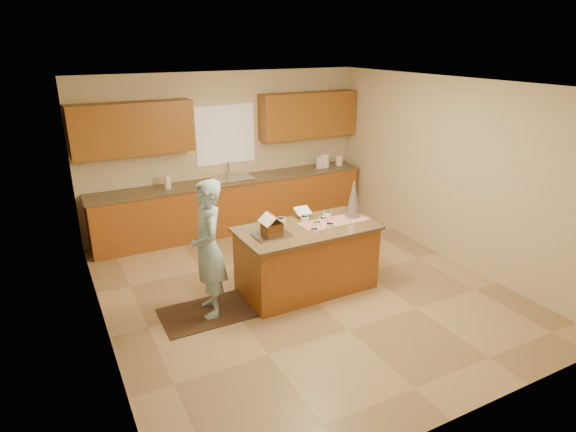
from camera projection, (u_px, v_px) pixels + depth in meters
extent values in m
plane|color=tan|center=(301.00, 288.00, 6.60)|extent=(5.50, 5.50, 0.00)
plane|color=silver|center=(303.00, 84.00, 5.66)|extent=(5.50, 5.50, 0.00)
plane|color=beige|center=(225.00, 152.00, 8.42)|extent=(5.50, 5.50, 0.00)
plane|color=beige|center=(471.00, 286.00, 3.84)|extent=(5.50, 5.50, 0.00)
plane|color=beige|center=(93.00, 227.00, 5.04)|extent=(5.50, 5.50, 0.00)
plane|color=beige|center=(448.00, 170.00, 7.22)|extent=(5.50, 5.50, 0.00)
plane|color=gray|center=(108.00, 265.00, 4.42)|extent=(0.00, 2.50, 2.50)
cube|color=white|center=(225.00, 135.00, 8.29)|extent=(1.05, 0.03, 1.00)
cube|color=#99561F|center=(234.00, 206.00, 8.48)|extent=(4.80, 0.60, 0.88)
cube|color=brown|center=(233.00, 181.00, 8.32)|extent=(4.85, 0.63, 0.04)
cube|color=#985B20|center=(133.00, 129.00, 7.41)|extent=(1.85, 0.35, 0.80)
cube|color=#985B20|center=(308.00, 115.00, 8.75)|extent=(1.85, 0.35, 0.80)
cube|color=silver|center=(233.00, 181.00, 8.33)|extent=(0.70, 0.45, 0.12)
cylinder|color=silver|center=(229.00, 169.00, 8.42)|extent=(0.03, 0.03, 0.28)
cube|color=#99561F|center=(307.00, 260.00, 6.45)|extent=(1.76, 0.89, 0.85)
cube|color=brown|center=(307.00, 229.00, 6.30)|extent=(1.83, 0.97, 0.04)
cube|color=#A00B1C|center=(335.00, 221.00, 6.48)|extent=(0.97, 0.36, 0.01)
cube|color=silver|center=(272.00, 235.00, 6.01)|extent=(0.45, 0.34, 0.02)
cube|color=white|center=(303.00, 211.00, 6.63)|extent=(0.22, 0.17, 0.09)
cone|color=silver|center=(353.00, 198.00, 6.57)|extent=(0.22, 0.22, 0.53)
cube|color=black|center=(208.00, 312.00, 6.00)|extent=(1.15, 0.75, 0.01)
imported|color=#94BFD2|center=(208.00, 249.00, 5.72)|extent=(0.49, 0.67, 1.69)
cylinder|color=white|center=(320.00, 162.00, 9.04)|extent=(0.15, 0.15, 0.21)
cylinder|color=white|center=(325.00, 161.00, 9.08)|extent=(0.17, 0.17, 0.25)
cylinder|color=white|center=(339.00, 160.00, 9.23)|extent=(0.13, 0.13, 0.19)
cylinder|color=white|center=(168.00, 181.00, 7.79)|extent=(0.11, 0.11, 0.23)
cube|color=brown|center=(272.00, 228.00, 5.98)|extent=(0.22, 0.24, 0.16)
cube|color=white|center=(267.00, 219.00, 5.90)|extent=(0.14, 0.27, 0.12)
cube|color=white|center=(276.00, 218.00, 5.96)|extent=(0.14, 0.27, 0.12)
cylinder|color=red|center=(272.00, 214.00, 5.91)|extent=(0.02, 0.27, 0.02)
cylinder|color=#92308D|center=(282.00, 220.00, 6.47)|extent=(0.12, 0.12, 0.05)
cylinder|color=silver|center=(323.00, 219.00, 6.48)|extent=(0.12, 0.12, 0.05)
cylinder|color=#36CAC3|center=(327.00, 214.00, 6.69)|extent=(0.12, 0.12, 0.05)
cylinder|color=#DD4C27|center=(330.00, 225.00, 6.28)|extent=(0.12, 0.12, 0.05)
cylinder|color=#DDFF28|center=(317.00, 224.00, 6.33)|extent=(0.12, 0.12, 0.05)
cylinder|color=green|center=(305.00, 218.00, 6.54)|extent=(0.12, 0.12, 0.05)
cylinder|color=pink|center=(314.00, 231.00, 6.11)|extent=(0.12, 0.12, 0.05)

